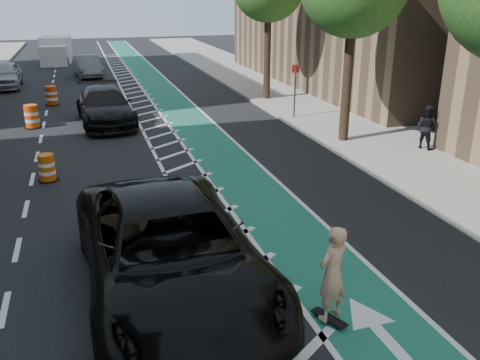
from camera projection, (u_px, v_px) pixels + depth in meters
name	position (u px, v px, depth m)	size (l,w,h in m)	color
ground	(178.00, 282.00, 10.16)	(120.00, 120.00, 0.00)	black
bike_lane	(206.00, 139.00, 19.94)	(2.00, 90.00, 0.01)	#1C635A
buffer_strip	(168.00, 143.00, 19.53)	(1.40, 90.00, 0.01)	silver
sidewalk_right	(353.00, 126.00, 21.73)	(5.00, 90.00, 0.15)	gray
curb_right	(300.00, 130.00, 21.05)	(0.12, 90.00, 0.16)	gray
sign_post	(295.00, 90.00, 22.55)	(0.35, 0.08, 2.47)	#4C4C4C
skateboard	(329.00, 318.00, 8.90)	(0.46, 0.73, 0.10)	black
skateboarder	(332.00, 274.00, 8.59)	(0.64, 0.42, 1.74)	tan
suv_near	(170.00, 252.00, 9.37)	(3.10, 6.72, 1.87)	black
suv_far	(105.00, 106.00, 22.10)	(2.17, 5.35, 1.55)	black
car_silver	(4.00, 75.00, 30.55)	(1.83, 4.56, 1.55)	#9C9CA1
car_grey	(88.00, 66.00, 34.58)	(1.50, 4.31, 1.42)	slate
pedestrian	(427.00, 127.00, 18.08)	(0.76, 0.59, 1.57)	black
box_truck	(56.00, 51.00, 41.20)	(2.44, 5.03, 2.05)	silver
barrel_a	(47.00, 168.00, 15.47)	(0.62, 0.62, 0.84)	#D9570B
barrel_b	(32.00, 117.00, 21.53)	(0.72, 0.72, 0.99)	#EB4F0C
barrel_c	(52.00, 96.00, 25.95)	(0.71, 0.71, 0.97)	#D73E0B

